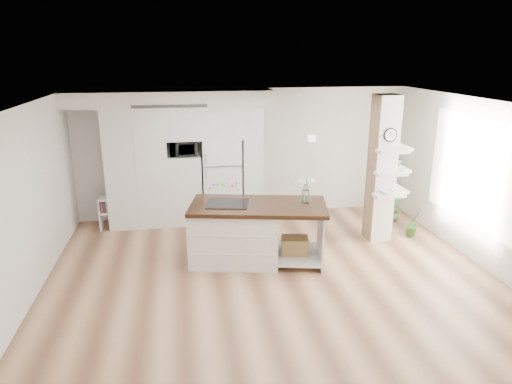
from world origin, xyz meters
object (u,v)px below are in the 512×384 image
(refrigerator, at_px, (222,179))
(kitchen_island, at_px, (243,231))
(bookshelf, at_px, (115,215))
(floor_plant_a, at_px, (413,224))

(refrigerator, xyz_separation_m, kitchen_island, (0.16, -2.04, -0.35))
(refrigerator, bearing_deg, kitchen_island, -85.59)
(refrigerator, bearing_deg, bookshelf, -175.15)
(kitchen_island, relative_size, bookshelf, 3.68)
(floor_plant_a, bearing_deg, bookshelf, 166.67)
(kitchen_island, height_order, bookshelf, kitchen_island)
(bookshelf, bearing_deg, floor_plant_a, -14.21)
(floor_plant_a, bearing_deg, refrigerator, 156.53)
(kitchen_island, height_order, floor_plant_a, kitchen_island)
(refrigerator, bearing_deg, floor_plant_a, -23.47)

